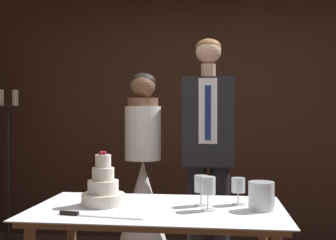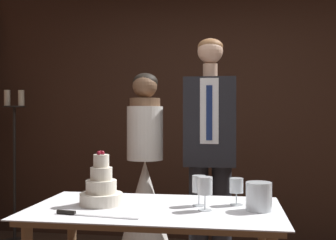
{
  "view_description": "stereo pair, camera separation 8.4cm",
  "coord_description": "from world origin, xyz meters",
  "px_view_note": "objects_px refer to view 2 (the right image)",
  "views": [
    {
      "loc": [
        0.1,
        -2.22,
        1.27
      ],
      "look_at": [
        -0.23,
        0.52,
        1.24
      ],
      "focal_mm": 45.0,
      "sensor_mm": 36.0,
      "label": 1
    },
    {
      "loc": [
        0.18,
        -2.21,
        1.27
      ],
      "look_at": [
        -0.23,
        0.52,
        1.24
      ],
      "focal_mm": 45.0,
      "sensor_mm": 36.0,
      "label": 2
    }
  ],
  "objects_px": {
    "groom": "(210,149)",
    "candle_stand": "(14,170)",
    "cake_knife": "(81,214)",
    "hurricane_candle": "(259,197)",
    "bride": "(145,204)",
    "cake_table": "(155,224)",
    "wine_glass_far": "(199,185)",
    "wine_glass_near": "(236,187)",
    "tiered_cake": "(101,189)",
    "wine_glass_middle": "(205,187)"
  },
  "relations": [
    {
      "from": "groom",
      "to": "candle_stand",
      "type": "bearing_deg",
      "value": 160.28
    },
    {
      "from": "cake_knife",
      "to": "hurricane_candle",
      "type": "distance_m",
      "value": 0.93
    },
    {
      "from": "cake_knife",
      "to": "groom",
      "type": "bearing_deg",
      "value": 70.85
    },
    {
      "from": "candle_stand",
      "to": "bride",
      "type": "bearing_deg",
      "value": -25.67
    },
    {
      "from": "cake_table",
      "to": "groom",
      "type": "relative_size",
      "value": 0.74
    },
    {
      "from": "wine_glass_far",
      "to": "groom",
      "type": "xyz_separation_m",
      "value": [
        0.02,
        0.86,
        0.13
      ]
    },
    {
      "from": "wine_glass_near",
      "to": "bride",
      "type": "height_order",
      "value": "bride"
    },
    {
      "from": "groom",
      "to": "candle_stand",
      "type": "distance_m",
      "value": 2.13
    },
    {
      "from": "wine_glass_near",
      "to": "cake_table",
      "type": "bearing_deg",
      "value": -164.04
    },
    {
      "from": "tiered_cake",
      "to": "wine_glass_near",
      "type": "bearing_deg",
      "value": 7.97
    },
    {
      "from": "cake_knife",
      "to": "bride",
      "type": "distance_m",
      "value": 1.2
    },
    {
      "from": "hurricane_candle",
      "to": "groom",
      "type": "relative_size",
      "value": 0.08
    },
    {
      "from": "tiered_cake",
      "to": "bride",
      "type": "distance_m",
      "value": 0.96
    },
    {
      "from": "cake_table",
      "to": "wine_glass_far",
      "type": "relative_size",
      "value": 8.11
    },
    {
      "from": "cake_knife",
      "to": "groom",
      "type": "height_order",
      "value": "groom"
    },
    {
      "from": "tiered_cake",
      "to": "hurricane_candle",
      "type": "distance_m",
      "value": 0.87
    },
    {
      "from": "groom",
      "to": "candle_stand",
      "type": "relative_size",
      "value": 1.21
    },
    {
      "from": "wine_glass_near",
      "to": "wine_glass_far",
      "type": "bearing_deg",
      "value": -166.41
    },
    {
      "from": "tiered_cake",
      "to": "bride",
      "type": "relative_size",
      "value": 0.19
    },
    {
      "from": "tiered_cake",
      "to": "groom",
      "type": "height_order",
      "value": "groom"
    },
    {
      "from": "tiered_cake",
      "to": "wine_glass_near",
      "type": "height_order",
      "value": "tiered_cake"
    },
    {
      "from": "wine_glass_near",
      "to": "wine_glass_middle",
      "type": "height_order",
      "value": "wine_glass_middle"
    },
    {
      "from": "wine_glass_middle",
      "to": "wine_glass_far",
      "type": "relative_size",
      "value": 1.06
    },
    {
      "from": "cake_knife",
      "to": "candle_stand",
      "type": "distance_m",
      "value": 2.35
    },
    {
      "from": "cake_table",
      "to": "wine_glass_far",
      "type": "bearing_deg",
      "value": 17.99
    },
    {
      "from": "hurricane_candle",
      "to": "groom",
      "type": "height_order",
      "value": "groom"
    },
    {
      "from": "cake_table",
      "to": "wine_glass_near",
      "type": "height_order",
      "value": "wine_glass_near"
    },
    {
      "from": "wine_glass_middle",
      "to": "hurricane_candle",
      "type": "relative_size",
      "value": 1.19
    },
    {
      "from": "cake_knife",
      "to": "cake_table",
      "type": "bearing_deg",
      "value": 43.04
    },
    {
      "from": "cake_table",
      "to": "hurricane_candle",
      "type": "distance_m",
      "value": 0.58
    },
    {
      "from": "wine_glass_near",
      "to": "candle_stand",
      "type": "relative_size",
      "value": 0.1
    },
    {
      "from": "cake_knife",
      "to": "candle_stand",
      "type": "xyz_separation_m",
      "value": [
        -1.4,
        1.89,
        -0.04
      ]
    },
    {
      "from": "tiered_cake",
      "to": "bride",
      "type": "xyz_separation_m",
      "value": [
        0.06,
        0.92,
        -0.27
      ]
    },
    {
      "from": "candle_stand",
      "to": "wine_glass_middle",
      "type": "bearing_deg",
      "value": -40.1
    },
    {
      "from": "cake_knife",
      "to": "wine_glass_near",
      "type": "xyz_separation_m",
      "value": [
        0.78,
        0.37,
        0.09
      ]
    },
    {
      "from": "wine_glass_middle",
      "to": "groom",
      "type": "bearing_deg",
      "value": 91.26
    },
    {
      "from": "wine_glass_near",
      "to": "bride",
      "type": "xyz_separation_m",
      "value": [
        -0.69,
        0.82,
        -0.29
      ]
    },
    {
      "from": "wine_glass_far",
      "to": "hurricane_candle",
      "type": "distance_m",
      "value": 0.33
    },
    {
      "from": "wine_glass_middle",
      "to": "candle_stand",
      "type": "height_order",
      "value": "candle_stand"
    },
    {
      "from": "tiered_cake",
      "to": "wine_glass_far",
      "type": "bearing_deg",
      "value": 5.81
    },
    {
      "from": "groom",
      "to": "wine_glass_near",
      "type": "bearing_deg",
      "value": -77.0
    },
    {
      "from": "wine_glass_middle",
      "to": "groom",
      "type": "height_order",
      "value": "groom"
    },
    {
      "from": "tiered_cake",
      "to": "wine_glass_near",
      "type": "distance_m",
      "value": 0.76
    },
    {
      "from": "tiered_cake",
      "to": "candle_stand",
      "type": "height_order",
      "value": "candle_stand"
    },
    {
      "from": "tiered_cake",
      "to": "candle_stand",
      "type": "xyz_separation_m",
      "value": [
        -1.42,
        1.63,
        -0.13
      ]
    },
    {
      "from": "wine_glass_middle",
      "to": "hurricane_candle",
      "type": "distance_m",
      "value": 0.29
    },
    {
      "from": "cake_table",
      "to": "cake_knife",
      "type": "xyz_separation_m",
      "value": [
        -0.33,
        -0.24,
        0.1
      ]
    },
    {
      "from": "tiered_cake",
      "to": "cake_table",
      "type": "bearing_deg",
      "value": -3.75
    },
    {
      "from": "wine_glass_far",
      "to": "groom",
      "type": "height_order",
      "value": "groom"
    },
    {
      "from": "cake_table",
      "to": "wine_glass_near",
      "type": "xyz_separation_m",
      "value": [
        0.44,
        0.13,
        0.19
      ]
    }
  ]
}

